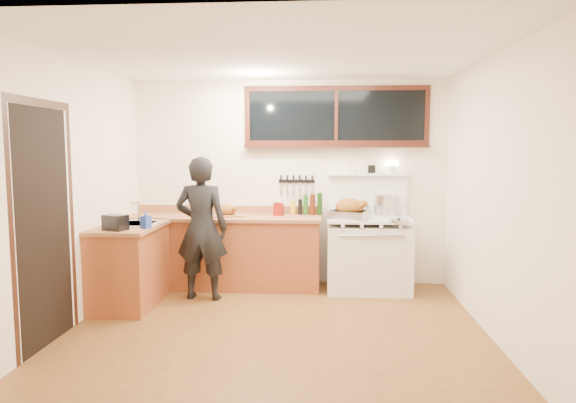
# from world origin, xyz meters

# --- Properties ---
(ground_plane) EXTENTS (4.00, 3.50, 0.02)m
(ground_plane) POSITION_xyz_m (0.00, 0.00, -0.01)
(ground_plane) COLOR brown
(room_shell) EXTENTS (4.10, 3.60, 2.65)m
(room_shell) POSITION_xyz_m (0.00, 0.00, 1.65)
(room_shell) COLOR white
(room_shell) RESTS_ON ground
(counter_back) EXTENTS (2.44, 0.64, 1.00)m
(counter_back) POSITION_xyz_m (-0.80, 1.45, 0.45)
(counter_back) COLOR brown
(counter_back) RESTS_ON ground
(counter_left) EXTENTS (0.64, 1.09, 0.90)m
(counter_left) POSITION_xyz_m (-1.70, 0.62, 0.45)
(counter_left) COLOR brown
(counter_left) RESTS_ON ground
(sink_unit) EXTENTS (0.50, 0.45, 0.37)m
(sink_unit) POSITION_xyz_m (-1.68, 0.70, 0.85)
(sink_unit) COLOR white
(sink_unit) RESTS_ON counter_left
(vintage_stove) EXTENTS (1.02, 0.74, 1.58)m
(vintage_stove) POSITION_xyz_m (1.00, 1.41, 0.47)
(vintage_stove) COLOR white
(vintage_stove) RESTS_ON ground
(back_window) EXTENTS (2.32, 0.13, 0.77)m
(back_window) POSITION_xyz_m (0.60, 1.72, 2.06)
(back_window) COLOR black
(back_window) RESTS_ON room_shell
(left_doorway) EXTENTS (0.02, 1.04, 2.17)m
(left_doorway) POSITION_xyz_m (-1.99, -0.55, 1.09)
(left_doorway) COLOR black
(left_doorway) RESTS_ON ground
(knife_strip) EXTENTS (0.46, 0.03, 0.28)m
(knife_strip) POSITION_xyz_m (0.10, 1.73, 1.31)
(knife_strip) COLOR black
(knife_strip) RESTS_ON room_shell
(man) EXTENTS (0.62, 0.42, 1.66)m
(man) POSITION_xyz_m (-0.95, 0.91, 0.83)
(man) COLOR black
(man) RESTS_ON ground
(soap_bottle) EXTENTS (0.11, 0.11, 0.19)m
(soap_bottle) POSITION_xyz_m (-1.43, 0.42, 0.99)
(soap_bottle) COLOR #2240AD
(soap_bottle) RESTS_ON counter_left
(toaster) EXTENTS (0.27, 0.23, 0.16)m
(toaster) POSITION_xyz_m (-1.70, 0.27, 0.98)
(toaster) COLOR black
(toaster) RESTS_ON counter_left
(cutting_board) EXTENTS (0.52, 0.44, 0.15)m
(cutting_board) POSITION_xyz_m (-0.76, 1.43, 0.96)
(cutting_board) COLOR #A36841
(cutting_board) RESTS_ON counter_back
(roast_turkey) EXTENTS (0.54, 0.48, 0.25)m
(roast_turkey) POSITION_xyz_m (0.76, 1.29, 1.00)
(roast_turkey) COLOR silver
(roast_turkey) RESTS_ON vintage_stove
(stockpot) EXTENTS (0.29, 0.29, 0.27)m
(stockpot) POSITION_xyz_m (1.23, 1.64, 1.03)
(stockpot) COLOR silver
(stockpot) RESTS_ON vintage_stove
(saucepan) EXTENTS (0.22, 0.30, 0.13)m
(saucepan) POSITION_xyz_m (0.95, 1.70, 0.96)
(saucepan) COLOR silver
(saucepan) RESTS_ON vintage_stove
(pot_lid) EXTENTS (0.25, 0.25, 0.04)m
(pot_lid) POSITION_xyz_m (1.32, 1.10, 0.91)
(pot_lid) COLOR silver
(pot_lid) RESTS_ON vintage_stove
(coffee_tin) EXTENTS (0.12, 0.11, 0.16)m
(coffee_tin) POSITION_xyz_m (-0.12, 1.52, 0.98)
(coffee_tin) COLOR maroon
(coffee_tin) RESTS_ON counter_back
(pitcher) EXTENTS (0.10, 0.10, 0.16)m
(pitcher) POSITION_xyz_m (-0.11, 1.67, 0.98)
(pitcher) COLOR white
(pitcher) RESTS_ON counter_back
(bottle_cluster) EXTENTS (0.40, 0.07, 0.28)m
(bottle_cluster) POSITION_xyz_m (0.26, 1.63, 1.02)
(bottle_cluster) COLOR black
(bottle_cluster) RESTS_ON counter_back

